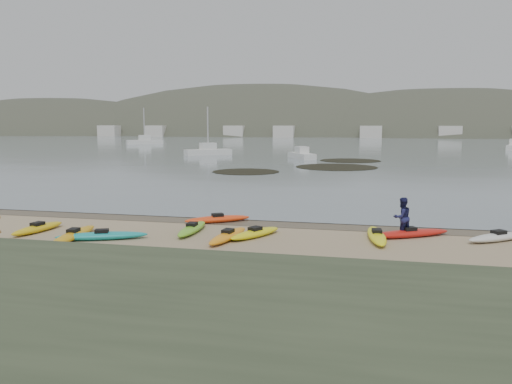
# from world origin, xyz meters

# --- Properties ---
(ground) EXTENTS (600.00, 600.00, 0.00)m
(ground) POSITION_xyz_m (0.00, 0.00, 0.00)
(ground) COLOR tan
(ground) RESTS_ON ground
(wet_sand) EXTENTS (60.00, 60.00, 0.00)m
(wet_sand) POSITION_xyz_m (0.00, -0.30, 0.00)
(wet_sand) COLOR brown
(wet_sand) RESTS_ON ground
(water) EXTENTS (1200.00, 1200.00, 0.00)m
(water) POSITION_xyz_m (0.00, 300.00, 0.01)
(water) COLOR slate
(water) RESTS_ON ground
(bluff) EXTENTS (60.00, 8.00, 2.00)m
(bluff) POSITION_xyz_m (0.00, -17.50, 1.00)
(bluff) COLOR #475138
(bluff) RESTS_ON ground
(kayaks) EXTENTS (22.45, 7.99, 0.34)m
(kayaks) POSITION_xyz_m (0.01, -3.50, 0.17)
(kayaks) COLOR red
(kayaks) RESTS_ON ground
(person_east) EXTENTS (1.08, 1.03, 1.76)m
(person_east) POSITION_xyz_m (7.06, -2.13, 0.88)
(person_east) COLOR #1B1D50
(person_east) RESTS_ON ground
(kelp_mats) EXTENTS (17.28, 24.83, 0.04)m
(kelp_mats) POSITION_xyz_m (0.39, 33.53, 0.03)
(kelp_mats) COLOR black
(kelp_mats) RESTS_ON water
(moored_boats) EXTENTS (108.26, 79.95, 1.18)m
(moored_boats) POSITION_xyz_m (6.55, 80.70, 0.54)
(moored_boats) COLOR silver
(moored_boats) RESTS_ON ground
(far_hills) EXTENTS (550.00, 135.00, 80.00)m
(far_hills) POSITION_xyz_m (39.38, 193.97, -15.93)
(far_hills) COLOR #384235
(far_hills) RESTS_ON ground
(far_town) EXTENTS (199.00, 5.00, 4.00)m
(far_town) POSITION_xyz_m (6.00, 145.00, 2.00)
(far_town) COLOR beige
(far_town) RESTS_ON ground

